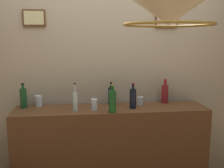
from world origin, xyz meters
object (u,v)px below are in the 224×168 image
liquor_bottle_whiskey (133,98)px  glass_tumbler_highball (39,101)px  liquor_bottle_vermouth (23,98)px  liquor_bottle_brandy (111,96)px  glass_tumbler_rocks (94,105)px  liquor_bottle_rye (165,93)px  glass_tumbler_shot (140,101)px  pendant_lamp (169,11)px  liquor_bottle_amaro (75,101)px  liquor_bottle_port (112,101)px

liquor_bottle_whiskey → glass_tumbler_highball: (-0.94, 0.20, -0.05)m
liquor_bottle_vermouth → liquor_bottle_brandy: bearing=-0.4°
glass_tumbler_rocks → liquor_bottle_rye: bearing=15.1°
liquor_bottle_vermouth → liquor_bottle_rye: 1.46m
liquor_bottle_rye → glass_tumbler_highball: size_ratio=2.33×
liquor_bottle_whiskey → glass_tumbler_shot: liquor_bottle_whiskey is taller
liquor_bottle_rye → pendant_lamp: size_ratio=0.47×
liquor_bottle_amaro → glass_tumbler_rocks: (0.18, 0.01, -0.04)m
liquor_bottle_amaro → glass_tumbler_shot: (0.66, 0.16, -0.05)m
liquor_bottle_port → liquor_bottle_vermouth: bearing=162.8°
glass_tumbler_highball → pendant_lamp: pendant_lamp is taller
pendant_lamp → glass_tumbler_highball: bearing=129.8°
glass_tumbler_rocks → glass_tumbler_highball: size_ratio=1.01×
liquor_bottle_rye → liquor_bottle_whiskey: 0.42m
liquor_bottle_brandy → liquor_bottle_port: liquor_bottle_port is taller
liquor_bottle_vermouth → liquor_bottle_port: size_ratio=0.93×
liquor_bottle_rye → glass_tumbler_highball: bearing=179.3°
glass_tumbler_rocks → glass_tumbler_highball: (-0.56, 0.22, -0.00)m
liquor_bottle_amaro → liquor_bottle_whiskey: (0.56, 0.04, 0.01)m
glass_tumbler_shot → glass_tumbler_rocks: bearing=-162.9°
liquor_bottle_whiskey → glass_tumbler_shot: 0.17m
liquor_bottle_vermouth → liquor_bottle_brandy: size_ratio=1.01×
liquor_bottle_amaro → pendant_lamp: 1.31m
liquor_bottle_amaro → glass_tumbler_highball: size_ratio=2.48×
glass_tumbler_shot → pendant_lamp: bearing=-94.5°
liquor_bottle_rye → glass_tumbler_highball: 1.32m
glass_tumbler_shot → pendant_lamp: pendant_lamp is taller
glass_tumbler_rocks → liquor_bottle_vermouth: bearing=165.8°
glass_tumbler_highball → glass_tumbler_rocks: bearing=-21.7°
liquor_bottle_port → liquor_bottle_whiskey: bearing=28.0°
liquor_bottle_amaro → liquor_bottle_vermouth: bearing=159.9°
liquor_bottle_rye → liquor_bottle_whiskey: size_ratio=1.00×
glass_tumbler_highball → glass_tumbler_shot: bearing=-4.1°
liquor_bottle_amaro → liquor_bottle_brandy: (0.36, 0.18, 0.00)m
liquor_bottle_brandy → pendant_lamp: (0.22, -1.09, 0.74)m
liquor_bottle_vermouth → liquor_bottle_brandy: 0.87m
liquor_bottle_vermouth → glass_tumbler_shot: bearing=-1.3°
glass_tumbler_rocks → glass_tumbler_highball: 0.60m
glass_tumbler_shot → liquor_bottle_brandy: bearing=176.0°
glass_tumbler_shot → liquor_bottle_rye: bearing=11.5°
liquor_bottle_whiskey → glass_tumbler_highball: size_ratio=2.33×
liquor_bottle_rye → glass_tumbler_shot: (-0.28, -0.06, -0.06)m
glass_tumbler_highball → liquor_bottle_brandy: bearing=-4.1°
liquor_bottle_port → glass_tumbler_rocks: size_ratio=2.42×
liquor_bottle_port → glass_tumbler_shot: (0.32, 0.24, -0.07)m
liquor_bottle_brandy → glass_tumbler_highball: bearing=175.9°
liquor_bottle_whiskey → glass_tumbler_shot: (0.10, 0.12, -0.06)m
glass_tumbler_shot → liquor_bottle_port: bearing=-143.1°
liquor_bottle_port → pendant_lamp: size_ratio=0.49×
liquor_bottle_rye → pendant_lamp: 1.40m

